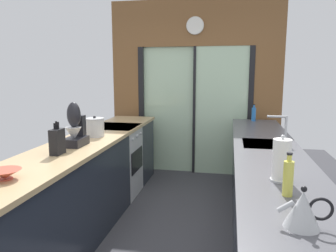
{
  "coord_description": "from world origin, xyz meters",
  "views": [
    {
      "loc": [
        0.55,
        -2.7,
        1.63
      ],
      "look_at": [
        -0.09,
        0.64,
        1.05
      ],
      "focal_mm": 34.76,
      "sensor_mm": 36.0,
      "label": 1
    }
  ],
  "objects": [
    {
      "name": "left_counter_run",
      "position": [
        -0.91,
        0.13,
        0.47
      ],
      "size": [
        0.62,
        3.8,
        0.92
      ],
      "color": "#1E232D",
      "rests_on": "ground_plane"
    },
    {
      "name": "soap_bottle_far",
      "position": [
        0.89,
        2.05,
        1.02
      ],
      "size": [
        0.06,
        0.06,
        0.24
      ],
      "color": "#286BB7",
      "rests_on": "right_counter_run"
    },
    {
      "name": "stock_pot",
      "position": [
        -0.89,
        0.58,
        1.02
      ],
      "size": [
        0.21,
        0.21,
        0.23
      ],
      "color": "#B7BABC",
      "rests_on": "left_counter_run"
    },
    {
      "name": "soap_bottle_near",
      "position": [
        0.89,
        -0.83,
        1.03
      ],
      "size": [
        0.06,
        0.06,
        0.25
      ],
      "color": "#D1CC4C",
      "rests_on": "right_counter_run"
    },
    {
      "name": "ground_plane",
      "position": [
        0.0,
        0.6,
        -0.01
      ],
      "size": [
        5.04,
        7.6,
        0.02
      ],
      "primitive_type": "cube",
      "color": "#38383D"
    },
    {
      "name": "paper_towel_roll",
      "position": [
        0.89,
        -0.57,
        1.06
      ],
      "size": [
        0.14,
        0.14,
        0.31
      ],
      "color": "#B7BABC",
      "rests_on": "right_counter_run"
    },
    {
      "name": "mixing_bowl",
      "position": [
        -0.89,
        -0.89,
        0.96
      ],
      "size": [
        0.21,
        0.21,
        0.07
      ],
      "color": "#BC4C38",
      "rests_on": "left_counter_run"
    },
    {
      "name": "back_wall_unit",
      "position": [
        0.0,
        2.4,
        1.52
      ],
      "size": [
        2.64,
        0.12,
        2.7
      ],
      "color": "brown",
      "rests_on": "ground_plane"
    },
    {
      "name": "stand_mixer",
      "position": [
        -0.89,
        0.12,
        1.08
      ],
      "size": [
        0.17,
        0.27,
        0.42
      ],
      "color": "black",
      "rests_on": "left_counter_run"
    },
    {
      "name": "kettle",
      "position": [
        0.89,
        -1.22,
        1.01
      ],
      "size": [
        0.25,
        0.16,
        0.2
      ],
      "color": "#B7BABC",
      "rests_on": "right_counter_run"
    },
    {
      "name": "right_counter_run",
      "position": [
        0.91,
        0.3,
        0.46
      ],
      "size": [
        0.62,
        3.8,
        0.92
      ],
      "color": "#1E232D",
      "rests_on": "ground_plane"
    },
    {
      "name": "oven_range",
      "position": [
        -0.91,
        1.25,
        0.46
      ],
      "size": [
        0.6,
        0.6,
        0.92
      ],
      "color": "#B7BABC",
      "rests_on": "ground_plane"
    },
    {
      "name": "sink_faucet",
      "position": [
        1.06,
        0.55,
        1.11
      ],
      "size": [
        0.19,
        0.02,
        0.28
      ],
      "color": "#B7BABC",
      "rests_on": "right_counter_run"
    },
    {
      "name": "knife_block",
      "position": [
        -0.89,
        -0.22,
        1.03
      ],
      "size": [
        0.08,
        0.14,
        0.29
      ],
      "color": "black",
      "rests_on": "left_counter_run"
    }
  ]
}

